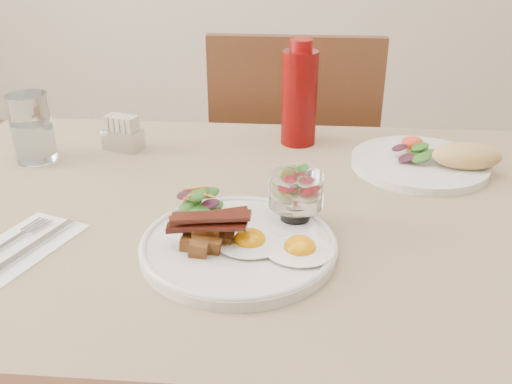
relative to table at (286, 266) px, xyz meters
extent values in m
cylinder|color=brown|center=(-0.59, 0.36, -0.31)|extent=(0.06, 0.06, 0.71)
cube|color=brown|center=(0.00, 0.00, 0.07)|extent=(1.30, 0.85, 0.04)
cube|color=#9B875F|center=(0.00, 0.00, 0.09)|extent=(1.33, 0.88, 0.00)
cylinder|color=brown|center=(-0.18, 0.57, -0.44)|extent=(0.04, 0.04, 0.45)
cylinder|color=brown|center=(0.18, 0.57, -0.44)|extent=(0.04, 0.04, 0.45)
cylinder|color=brown|center=(-0.18, 0.93, -0.44)|extent=(0.04, 0.04, 0.45)
cylinder|color=brown|center=(0.18, 0.93, -0.44)|extent=(0.04, 0.04, 0.45)
cube|color=brown|center=(0.00, 0.75, -0.20)|extent=(0.42, 0.42, 0.03)
cube|color=brown|center=(0.00, 0.55, 0.04)|extent=(0.42, 0.03, 0.46)
cylinder|color=silver|center=(-0.07, -0.10, 0.10)|extent=(0.28, 0.28, 0.02)
ellipsoid|color=white|center=(0.02, -0.13, 0.11)|extent=(0.12, 0.12, 0.01)
ellipsoid|color=#FF9705|center=(0.02, -0.13, 0.12)|extent=(0.04, 0.04, 0.03)
ellipsoid|color=white|center=(-0.05, -0.11, 0.11)|extent=(0.12, 0.12, 0.01)
ellipsoid|color=#FF9705|center=(-0.05, -0.11, 0.12)|extent=(0.04, 0.04, 0.03)
cube|color=brown|center=(-0.11, -0.11, 0.12)|extent=(0.03, 0.03, 0.02)
cube|color=brown|center=(-0.10, -0.13, 0.12)|extent=(0.03, 0.03, 0.02)
cube|color=brown|center=(-0.13, -0.13, 0.12)|extent=(0.03, 0.03, 0.02)
cube|color=brown|center=(-0.08, -0.11, 0.12)|extent=(0.03, 0.03, 0.02)
cube|color=brown|center=(-0.11, -0.14, 0.12)|extent=(0.03, 0.03, 0.02)
cube|color=brown|center=(-0.13, -0.10, 0.12)|extent=(0.03, 0.03, 0.02)
cube|color=brown|center=(-0.10, -0.12, 0.13)|extent=(0.03, 0.03, 0.02)
cube|color=brown|center=(-0.12, -0.12, 0.13)|extent=(0.03, 0.03, 0.02)
cube|color=#49190C|center=(-0.11, -0.12, 0.14)|extent=(0.11, 0.03, 0.01)
cube|color=#49190C|center=(-0.11, -0.13, 0.14)|extent=(0.11, 0.03, 0.01)
cube|color=#49190C|center=(-0.10, -0.11, 0.15)|extent=(0.11, 0.05, 0.01)
cube|color=#49190C|center=(-0.10, -0.12, 0.15)|extent=(0.11, 0.02, 0.01)
ellipsoid|color=#1E5015|center=(-0.14, -0.02, 0.11)|extent=(0.04, 0.04, 0.01)
ellipsoid|color=#1E5015|center=(-0.12, -0.01, 0.11)|extent=(0.04, 0.03, 0.01)
ellipsoid|color=#37111E|center=(-0.15, -0.01, 0.11)|extent=(0.04, 0.03, 0.01)
ellipsoid|color=#1E5015|center=(-0.13, -0.04, 0.12)|extent=(0.04, 0.03, 0.01)
ellipsoid|color=#1E5015|center=(-0.15, -0.03, 0.12)|extent=(0.04, 0.03, 0.01)
ellipsoid|color=#37111E|center=(-0.12, -0.03, 0.12)|extent=(0.03, 0.03, 0.01)
ellipsoid|color=#1E5015|center=(-0.14, 0.00, 0.13)|extent=(0.04, 0.03, 0.01)
ellipsoid|color=#1E5015|center=(-0.12, -0.01, 0.13)|extent=(0.04, 0.03, 0.01)
ellipsoid|color=#37111E|center=(-0.16, -0.02, 0.13)|extent=(0.03, 0.02, 0.01)
ellipsoid|color=#1E5015|center=(-0.14, -0.03, 0.14)|extent=(0.04, 0.03, 0.01)
cylinder|color=orange|center=(-0.13, -0.02, 0.14)|extent=(0.02, 0.04, 0.01)
cylinder|color=orange|center=(-0.14, -0.01, 0.14)|extent=(0.04, 0.01, 0.01)
cylinder|color=orange|center=(-0.13, -0.03, 0.14)|extent=(0.03, 0.02, 0.01)
cylinder|color=orange|center=(-0.14, -0.03, 0.14)|extent=(0.03, 0.03, 0.01)
cylinder|color=white|center=(0.01, -0.03, 0.11)|extent=(0.05, 0.05, 0.01)
cylinder|color=white|center=(0.01, -0.03, 0.12)|extent=(0.02, 0.02, 0.02)
cylinder|color=white|center=(0.01, -0.03, 0.15)|extent=(0.08, 0.08, 0.05)
cylinder|color=beige|center=(0.00, -0.02, 0.14)|extent=(0.02, 0.02, 0.01)
cylinder|color=beige|center=(0.03, -0.03, 0.15)|extent=(0.02, 0.02, 0.01)
cylinder|color=beige|center=(0.01, -0.01, 0.15)|extent=(0.02, 0.02, 0.01)
cylinder|color=#82AC34|center=(0.00, -0.02, 0.17)|extent=(0.03, 0.03, 0.01)
cone|color=red|center=(0.03, -0.03, 0.17)|extent=(0.02, 0.02, 0.02)
cone|color=red|center=(0.00, -0.03, 0.17)|extent=(0.02, 0.02, 0.02)
cone|color=red|center=(0.01, -0.01, 0.18)|extent=(0.02, 0.02, 0.02)
ellipsoid|color=#3C8C32|center=(0.02, -0.03, 0.19)|extent=(0.02, 0.01, 0.00)
ellipsoid|color=#3C8C32|center=(0.02, -0.02, 0.19)|extent=(0.02, 0.01, 0.00)
cylinder|color=silver|center=(0.24, 0.22, 0.10)|extent=(0.26, 0.26, 0.02)
ellipsoid|color=#1E5015|center=(0.22, 0.22, 0.11)|extent=(0.04, 0.03, 0.01)
ellipsoid|color=#1E5015|center=(0.25, 0.24, 0.11)|extent=(0.04, 0.03, 0.01)
ellipsoid|color=#37111E|center=(0.22, 0.20, 0.11)|extent=(0.04, 0.03, 0.01)
ellipsoid|color=#1E5015|center=(0.24, 0.20, 0.12)|extent=(0.04, 0.03, 0.01)
ellipsoid|color=#1E5015|center=(0.26, 0.22, 0.12)|extent=(0.03, 0.02, 0.01)
ellipsoid|color=#37111E|center=(0.20, 0.23, 0.12)|extent=(0.03, 0.02, 0.01)
ellipsoid|color=#1E5015|center=(0.24, 0.23, 0.13)|extent=(0.04, 0.03, 0.01)
ellipsoid|color=red|center=(0.23, 0.26, 0.12)|extent=(0.04, 0.03, 0.03)
ellipsoid|color=tan|center=(0.32, 0.19, 0.13)|extent=(0.13, 0.07, 0.05)
cylinder|color=#5B0505|center=(0.01, 0.33, 0.18)|extent=(0.07, 0.07, 0.19)
cylinder|color=maroon|center=(0.01, 0.33, 0.29)|extent=(0.05, 0.05, 0.02)
cylinder|color=#5B0505|center=(0.03, 0.33, 0.14)|extent=(0.04, 0.04, 0.11)
cylinder|color=silver|center=(0.03, 0.33, 0.17)|extent=(0.05, 0.05, 0.03)
cylinder|color=maroon|center=(0.03, 0.33, 0.21)|extent=(0.02, 0.02, 0.02)
cube|color=silver|center=(-0.34, 0.27, 0.11)|extent=(0.09, 0.06, 0.04)
cube|color=tan|center=(-0.36, 0.27, 0.14)|extent=(0.02, 0.04, 0.05)
cube|color=tan|center=(-0.35, 0.27, 0.14)|extent=(0.02, 0.04, 0.05)
cube|color=tan|center=(-0.34, 0.27, 0.14)|extent=(0.02, 0.04, 0.05)
cube|color=tan|center=(-0.33, 0.26, 0.14)|extent=(0.02, 0.04, 0.05)
cube|color=tan|center=(-0.32, 0.26, 0.14)|extent=(0.02, 0.04, 0.05)
cylinder|color=white|center=(-0.49, 0.20, 0.15)|extent=(0.08, 0.08, 0.13)
cylinder|color=silver|center=(-0.49, 0.20, 0.13)|extent=(0.07, 0.07, 0.07)
cube|color=white|center=(-0.38, -0.12, 0.09)|extent=(0.16, 0.21, 0.00)
cube|color=silver|center=(-0.36, -0.13, 0.09)|extent=(0.07, 0.17, 0.00)
cube|color=silver|center=(-0.39, -0.06, 0.09)|extent=(0.02, 0.04, 0.00)
cube|color=silver|center=(-0.38, -0.06, 0.09)|extent=(0.02, 0.04, 0.00)
cube|color=silver|center=(-0.38, -0.06, 0.09)|extent=(0.02, 0.04, 0.00)
cube|color=silver|center=(-0.37, -0.06, 0.09)|extent=(0.02, 0.04, 0.00)
camera|label=1|loc=(0.01, -0.79, 0.53)|focal=40.00mm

